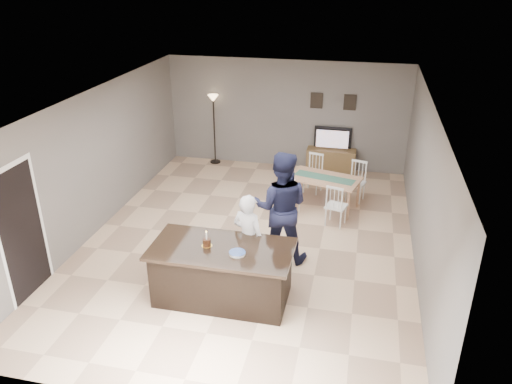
% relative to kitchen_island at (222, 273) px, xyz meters
% --- Properties ---
extents(floor, '(8.00, 8.00, 0.00)m').
position_rel_kitchen_island_xyz_m(floor, '(0.00, 1.80, -0.45)').
color(floor, '#D5AE88').
rests_on(floor, ground).
extents(room_shell, '(8.00, 8.00, 8.00)m').
position_rel_kitchen_island_xyz_m(room_shell, '(0.00, 1.80, 1.22)').
color(room_shell, slate).
rests_on(room_shell, floor).
extents(kitchen_island, '(2.15, 1.10, 0.90)m').
position_rel_kitchen_island_xyz_m(kitchen_island, '(0.00, 0.00, 0.00)').
color(kitchen_island, black).
rests_on(kitchen_island, floor).
extents(tv_console, '(1.20, 0.40, 0.60)m').
position_rel_kitchen_island_xyz_m(tv_console, '(1.20, 5.57, -0.15)').
color(tv_console, brown).
rests_on(tv_console, floor).
extents(television, '(0.91, 0.12, 0.53)m').
position_rel_kitchen_island_xyz_m(television, '(1.20, 5.64, 0.41)').
color(television, black).
rests_on(television, tv_console).
extents(tv_screen_glow, '(0.78, 0.00, 0.78)m').
position_rel_kitchen_island_xyz_m(tv_screen_glow, '(1.20, 5.56, 0.42)').
color(tv_screen_glow, orange).
rests_on(tv_screen_glow, tv_console).
extents(picture_frames, '(1.10, 0.02, 0.38)m').
position_rel_kitchen_island_xyz_m(picture_frames, '(1.15, 5.78, 1.30)').
color(picture_frames, black).
rests_on(picture_frames, room_shell).
extents(doorway, '(0.00, 2.10, 2.65)m').
position_rel_kitchen_island_xyz_m(doorway, '(-2.99, -0.50, 0.80)').
color(doorway, black).
rests_on(doorway, floor).
extents(woman, '(0.66, 0.55, 1.55)m').
position_rel_kitchen_island_xyz_m(woman, '(0.28, 0.55, 0.32)').
color(woman, silver).
rests_on(woman, floor).
extents(man, '(1.01, 0.81, 1.99)m').
position_rel_kitchen_island_xyz_m(man, '(0.67, 1.35, 0.54)').
color(man, '#171A34').
rests_on(man, floor).
extents(birthday_cake, '(0.16, 0.16, 0.25)m').
position_rel_kitchen_island_xyz_m(birthday_cake, '(-0.23, 0.01, 0.51)').
color(birthday_cake, gold).
rests_on(birthday_cake, kitchen_island).
extents(plate_stack, '(0.25, 0.25, 0.04)m').
position_rel_kitchen_island_xyz_m(plate_stack, '(0.28, -0.13, 0.47)').
color(plate_stack, white).
rests_on(plate_stack, kitchen_island).
extents(dining_table, '(1.76, 1.94, 0.89)m').
position_rel_kitchen_island_xyz_m(dining_table, '(1.21, 3.55, 0.11)').
color(dining_table, tan).
rests_on(dining_table, floor).
extents(floor_lamp, '(0.27, 0.27, 1.80)m').
position_rel_kitchen_island_xyz_m(floor_lamp, '(-1.82, 5.59, 0.94)').
color(floor_lamp, black).
rests_on(floor_lamp, floor).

